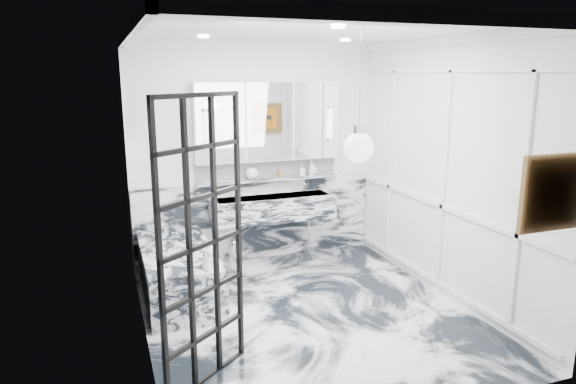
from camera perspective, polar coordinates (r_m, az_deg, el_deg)
name	(u,v)px	position (r m, az deg, el deg)	size (l,w,h in m)	color
floor	(307,313)	(5.44, 2.13, -13.33)	(3.60, 3.60, 0.00)	silver
ceiling	(310,30)	(4.89, 2.42, 17.53)	(3.60, 3.60, 0.00)	white
wall_back	(256,154)	(6.66, -3.61, 4.22)	(3.60, 3.60, 0.00)	white
wall_front	(413,234)	(3.44, 13.71, -4.51)	(3.60, 3.60, 0.00)	white
wall_left	(137,194)	(4.63, -16.39, -0.16)	(3.60, 3.60, 0.00)	white
wall_right	(446,170)	(5.77, 17.15, 2.31)	(3.60, 3.60, 0.00)	white
marble_clad_back	(257,220)	(6.82, -3.45, -3.09)	(3.18, 0.05, 1.05)	silver
marble_clad_left	(140,200)	(4.65, -16.16, -0.87)	(0.02, 3.56, 2.68)	silver
panel_molding	(444,180)	(5.78, 16.93, 1.33)	(0.03, 3.40, 2.30)	white
soap_bottle_a	(311,168)	(6.85, 2.62, 2.72)	(0.08, 0.08, 0.20)	#8C5919
soap_bottle_b	(302,170)	(6.81, 1.54, 2.44)	(0.07, 0.07, 0.15)	#4C4C51
soap_bottle_c	(313,169)	(6.86, 2.75, 2.56)	(0.13, 0.13, 0.16)	silver
face_pot	(252,174)	(6.59, -4.04, 2.05)	(0.16, 0.16, 0.16)	white
amber_bottle	(279,174)	(6.70, -1.03, 2.05)	(0.04, 0.04, 0.10)	#8C5919
flower_vase	(207,263)	(5.12, -9.02, -7.77)	(0.08, 0.08, 0.12)	silver
crittall_door	(203,245)	(4.00, -9.45, -5.86)	(0.88, 0.04, 2.26)	black
artwork	(553,193)	(4.20, 27.33, -0.06)	(0.47, 0.05, 0.47)	orange
pendant_light	(359,148)	(3.92, 7.85, 4.91)	(0.23, 0.23, 0.23)	white
trough_sink	(273,208)	(6.61, -1.68, -1.76)	(1.60, 0.45, 0.30)	silver
ledge	(269,180)	(6.68, -2.14, 1.40)	(1.90, 0.14, 0.04)	silver
subway_tile	(267,169)	(6.72, -2.32, 2.63)	(1.90, 0.03, 0.23)	white
mirror_cabinet	(268,122)	(6.58, -2.21, 7.82)	(1.90, 0.16, 1.00)	white
sconce_left	(206,128)	(6.29, -9.13, 7.06)	(0.07, 0.07, 0.40)	white
sconce_right	(330,123)	(6.79, 4.70, 7.61)	(0.07, 0.07, 0.40)	white
bathtub	(178,272)	(5.85, -12.10, -8.72)	(0.75, 1.65, 0.55)	silver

